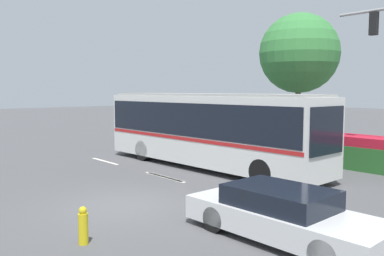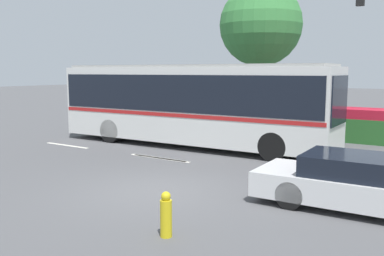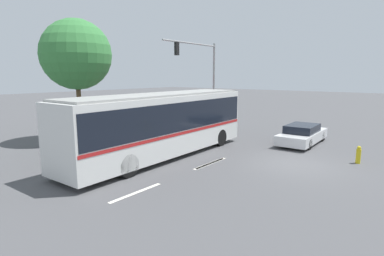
{
  "view_description": "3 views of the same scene",
  "coord_description": "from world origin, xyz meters",
  "px_view_note": "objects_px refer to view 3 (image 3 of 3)",
  "views": [
    {
      "loc": [
        10.29,
        -6.22,
        3.43
      ],
      "look_at": [
        -0.68,
        3.22,
        2.08
      ],
      "focal_mm": 37.86,
      "sensor_mm": 36.0,
      "label": 1
    },
    {
      "loc": [
        6.56,
        -8.37,
        3.04
      ],
      "look_at": [
        -1.16,
        3.47,
        1.14
      ],
      "focal_mm": 39.73,
      "sensor_mm": 36.0,
      "label": 2
    },
    {
      "loc": [
        -14.26,
        -4.95,
        4.21
      ],
      "look_at": [
        -1.62,
        4.97,
        1.46
      ],
      "focal_mm": 28.94,
      "sensor_mm": 36.0,
      "label": 3
    }
  ],
  "objects_px": {
    "traffic_light_pole": "(203,70)",
    "city_bus": "(162,121)",
    "sedan_foreground": "(302,134)",
    "street_tree_left": "(76,55)",
    "fire_hydrant": "(358,155)"
  },
  "relations": [
    {
      "from": "sedan_foreground",
      "to": "traffic_light_pole",
      "type": "relative_size",
      "value": 0.71
    },
    {
      "from": "fire_hydrant",
      "to": "traffic_light_pole",
      "type": "bearing_deg",
      "value": 72.43
    },
    {
      "from": "city_bus",
      "to": "street_tree_left",
      "type": "xyz_separation_m",
      "value": [
        -0.23,
        7.16,
        3.6
      ]
    },
    {
      "from": "sedan_foreground",
      "to": "street_tree_left",
      "type": "bearing_deg",
      "value": 121.83
    },
    {
      "from": "sedan_foreground",
      "to": "fire_hydrant",
      "type": "xyz_separation_m",
      "value": [
        -2.72,
        -3.63,
        -0.17
      ]
    },
    {
      "from": "street_tree_left",
      "to": "fire_hydrant",
      "type": "relative_size",
      "value": 8.94
    },
    {
      "from": "city_bus",
      "to": "street_tree_left",
      "type": "bearing_deg",
      "value": 90.46
    },
    {
      "from": "city_bus",
      "to": "fire_hydrant",
      "type": "relative_size",
      "value": 13.59
    },
    {
      "from": "sedan_foreground",
      "to": "traffic_light_pole",
      "type": "bearing_deg",
      "value": 80.86
    },
    {
      "from": "traffic_light_pole",
      "to": "city_bus",
      "type": "bearing_deg",
      "value": 23.39
    },
    {
      "from": "street_tree_left",
      "to": "city_bus",
      "type": "bearing_deg",
      "value": -88.15
    },
    {
      "from": "city_bus",
      "to": "fire_hydrant",
      "type": "xyz_separation_m",
      "value": [
        4.89,
        -8.3,
        -1.46
      ]
    },
    {
      "from": "city_bus",
      "to": "fire_hydrant",
      "type": "distance_m",
      "value": 9.74
    },
    {
      "from": "city_bus",
      "to": "sedan_foreground",
      "type": "bearing_deg",
      "value": -32.94
    },
    {
      "from": "sedan_foreground",
      "to": "fire_hydrant",
      "type": "height_order",
      "value": "sedan_foreground"
    }
  ]
}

